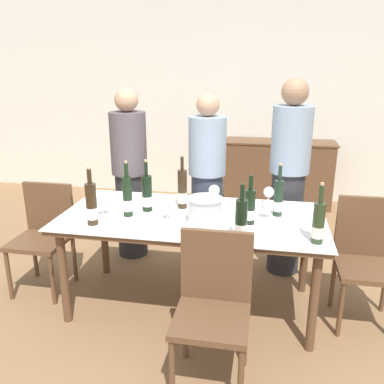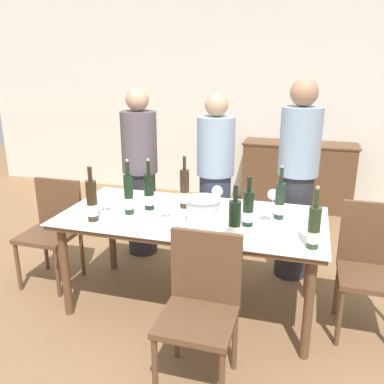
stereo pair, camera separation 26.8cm
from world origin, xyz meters
name	(u,v)px [view 1 (the left image)]	position (x,y,z in m)	size (l,w,h in m)	color
ground_plane	(192,304)	(0.00, 0.00, 0.00)	(12.00, 12.00, 0.00)	olive
back_wall	(231,94)	(0.00, 2.83, 1.40)	(8.00, 0.10, 2.80)	silver
sideboard_cabinet	(278,173)	(0.66, 2.54, 0.42)	(1.40, 0.46, 0.84)	brown
dining_table	(192,224)	(0.00, 0.00, 0.67)	(1.90, 0.93, 0.74)	brown
ice_bucket	(205,210)	(0.11, -0.12, 0.84)	(0.24, 0.24, 0.18)	silver
wine_bottle_0	(241,221)	(0.38, -0.37, 0.87)	(0.08, 0.08, 0.37)	black
wine_bottle_1	(318,224)	(0.84, -0.31, 0.87)	(0.07, 0.07, 0.38)	#28381E
wine_bottle_2	(147,194)	(-0.35, 0.05, 0.87)	(0.08, 0.08, 0.39)	black
wine_bottle_3	(127,197)	(-0.45, -0.09, 0.88)	(0.07, 0.07, 0.41)	black
wine_bottle_4	(250,207)	(0.41, -0.07, 0.86)	(0.07, 0.07, 0.34)	black
wine_bottle_5	(278,199)	(0.61, 0.12, 0.87)	(0.07, 0.07, 0.39)	#1E3323
wine_bottle_6	(92,205)	(-0.64, -0.28, 0.88)	(0.07, 0.07, 0.41)	#332314
wine_bottle_7	(182,190)	(-0.10, 0.15, 0.88)	(0.07, 0.07, 0.42)	#332314
wine_glass_0	(268,206)	(0.54, 0.04, 0.84)	(0.09, 0.09, 0.14)	white
wine_glass_1	(269,193)	(0.54, 0.34, 0.84)	(0.08, 0.08, 0.15)	white
wine_glass_2	(167,207)	(-0.16, -0.11, 0.84)	(0.07, 0.07, 0.14)	white
wine_glass_3	(102,201)	(-0.64, -0.12, 0.85)	(0.08, 0.08, 0.15)	white
wine_glass_4	(214,191)	(0.12, 0.27, 0.85)	(0.09, 0.09, 0.16)	white
chair_left_end	(44,229)	(-1.24, 0.08, 0.50)	(0.42, 0.42, 0.87)	brown
chair_right_end	(367,253)	(1.24, 0.09, 0.51)	(0.42, 0.42, 0.90)	brown
chair_near_front	(214,299)	(0.26, -0.69, 0.51)	(0.42, 0.42, 0.89)	brown
person_host	(130,175)	(-0.74, 0.78, 0.80)	(0.33, 0.33, 1.59)	#2D2D33
person_guest_left	(207,182)	(-0.01, 0.76, 0.78)	(0.33, 0.33, 1.56)	#383F56
person_guest_right	(289,180)	(0.70, 0.71, 0.85)	(0.33, 0.33, 1.69)	#2D2D33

